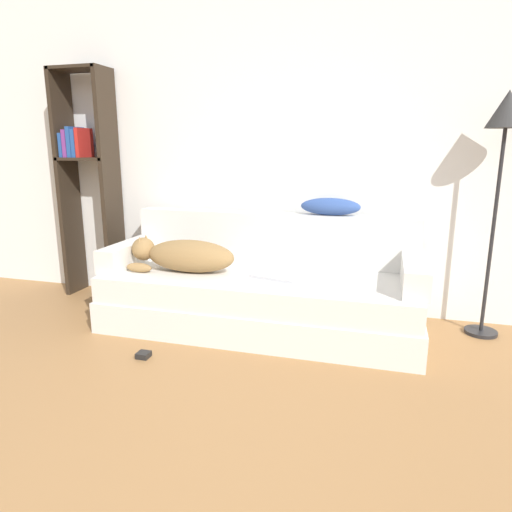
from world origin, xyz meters
name	(u,v)px	position (x,y,z in m)	size (l,w,h in m)	color
wall_back	(289,131)	(0.00, 2.69, 1.35)	(7.16, 0.06, 2.70)	white
couch	(260,302)	(-0.07, 2.14, 0.19)	(2.14, 0.84, 0.39)	silver
couch_backrest	(272,238)	(-0.07, 2.48, 0.57)	(2.10, 0.15, 0.37)	silver
couch_arm_left	(130,254)	(-1.06, 2.13, 0.47)	(0.15, 0.65, 0.17)	silver
couch_arm_right	(414,274)	(0.93, 2.13, 0.47)	(0.15, 0.65, 0.17)	silver
dog	(184,255)	(-0.60, 2.07, 0.50)	(0.76, 0.27, 0.24)	olive
laptop	(278,276)	(0.06, 2.10, 0.39)	(0.36, 0.28, 0.02)	#B7B7BC
throw_pillow	(330,207)	(0.35, 2.49, 0.82)	(0.42, 0.15, 0.12)	#335199
bookshelf	(87,172)	(-1.65, 2.51, 1.04)	(0.45, 0.26, 1.84)	#2D2319
floor_lamp	(505,133)	(1.40, 2.44, 1.31)	(0.24, 0.24, 1.57)	#232326
power_adapter	(144,355)	(-0.61, 1.49, 0.02)	(0.07, 0.07, 0.03)	black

